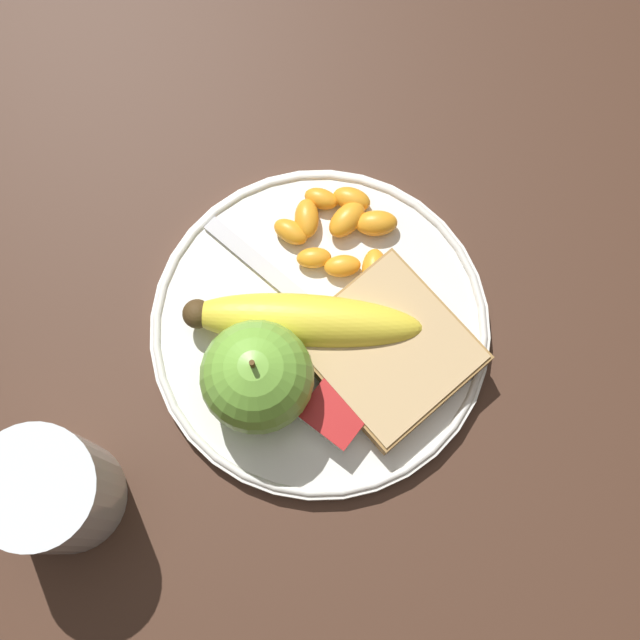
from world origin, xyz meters
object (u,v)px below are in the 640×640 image
bread_slice (388,350)px  jam_packet (334,415)px  plate (320,328)px  banana (302,321)px  apple (257,377)px  juice_glass (54,492)px  fork (324,318)px

bread_slice → jam_packet: same height
plate → banana: bearing=39.7°
apple → bread_slice: apple is taller
banana → juice_glass: bearing=73.9°
banana → bread_slice: bearing=-159.9°
apple → fork: size_ratio=0.45×
plate → jam_packet: size_ratio=5.98×
banana → apple: bearing=94.0°
juice_glass → apple: 0.16m
apple → jam_packet: apple is taller
juice_glass → bread_slice: size_ratio=0.72×
juice_glass → apple: bearing=-112.9°
plate → juice_glass: (0.07, 0.21, 0.04)m
apple → jam_packet: size_ratio=2.09×
juice_glass → plate: bearing=-108.0°
bread_slice → fork: (0.05, 0.01, -0.01)m
plate → apple: size_ratio=2.87×
bread_slice → jam_packet: size_ratio=3.02×
bread_slice → fork: 0.05m
juice_glass → fork: bearing=-107.2°
apple → bread_slice: bearing=-127.0°
juice_glass → apple: apple is taller
jam_packet → apple: bearing=15.2°
apple → fork: 0.08m
juice_glass → bread_slice: 0.25m
jam_packet → bread_slice: bearing=-91.9°
juice_glass → jam_packet: (-0.12, -0.16, -0.02)m
apple → fork: (-0.00, -0.07, -0.04)m
juice_glass → fork: 0.22m
plate → bread_slice: 0.06m
juice_glass → banana: bearing=-106.1°
juice_glass → bread_slice: (-0.12, -0.22, -0.02)m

